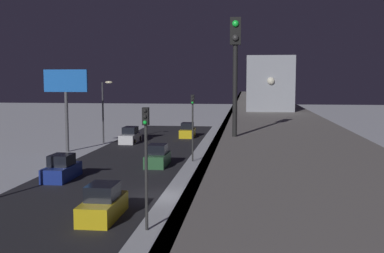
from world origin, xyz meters
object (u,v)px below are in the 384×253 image
traffic_light_near (146,150)px  sedan_white (130,136)px  sedan_blue (62,169)px  sedan_yellow_2 (187,131)px  commercial_billboard (66,89)px  traffic_light_mid (193,118)px  subway_train (259,81)px  sedan_green (158,157)px  rail_signal (235,56)px  sedan_yellow (103,204)px

traffic_light_near → sedan_white: bearing=-74.3°
sedan_white → sedan_blue: same height
sedan_yellow_2 → sedan_white: bearing=-135.4°
commercial_billboard → traffic_light_mid: bearing=162.6°
traffic_light_mid → sedan_yellow_2: bearing=-81.2°
sedan_white → commercial_billboard: commercial_billboard is taller
subway_train → sedan_green: size_ratio=13.77×
sedan_white → sedan_green: size_ratio=1.19×
sedan_white → sedan_yellow_2: same height
subway_train → commercial_billboard: (20.80, 7.62, -0.82)m
rail_signal → traffic_light_mid: size_ratio=0.62×
sedan_yellow_2 → sedan_yellow: bearing=-90.0°
sedan_green → sedan_yellow_2: 21.47m
traffic_light_mid → commercial_billboard: (14.29, -4.49, 2.63)m
rail_signal → commercial_billboard: 37.60m
sedan_yellow_2 → sedan_green: bearing=-90.0°
traffic_light_near → commercial_billboard: size_ratio=0.72×
sedan_yellow → commercial_billboard: (11.39, -23.34, 6.03)m
sedan_yellow → traffic_light_mid: traffic_light_mid is taller
sedan_yellow → traffic_light_near: traffic_light_near is taller
subway_train → sedan_yellow_2: (9.42, -6.72, -6.85)m
sedan_green → sedan_yellow_2: same height
rail_signal → sedan_green: rail_signal is taller
sedan_white → sedan_yellow_2: 8.98m
sedan_blue → traffic_light_near: (-9.30, 11.44, 3.40)m
sedan_yellow_2 → traffic_light_mid: traffic_light_mid is taller
sedan_yellow_2 → traffic_light_near: size_ratio=0.66×
rail_signal → sedan_white: size_ratio=0.83×
rail_signal → traffic_light_near: bearing=-57.2°
sedan_green → sedan_yellow: size_ratio=0.93×
rail_signal → sedan_blue: size_ratio=0.93×
sedan_green → traffic_light_mid: size_ratio=0.63×
subway_train → sedan_yellow: (9.42, 30.97, -6.85)m
sedan_blue → sedan_yellow_2: size_ratio=1.02×
sedan_blue → traffic_light_near: bearing=129.1°
subway_train → sedan_blue: (15.82, 21.31, -6.85)m
sedan_yellow → sedan_yellow_2: (0.00, -37.69, 0.00)m
rail_signal → sedan_yellow_2: bearing=-80.8°
sedan_white → subway_train: bearing=178.5°
sedan_white → traffic_light_mid: 15.98m
rail_signal → sedan_green: 27.53m
rail_signal → sedan_white: (14.00, -40.46, -7.81)m
sedan_green → traffic_light_near: bearing=-80.8°
sedan_white → sedan_yellow: bearing=101.5°
sedan_green → commercial_billboard: bearing=148.0°
sedan_yellow → sedan_white: bearing=101.5°
subway_train → sedan_yellow: subway_train is taller
sedan_white → sedan_green: bearing=112.9°
sedan_blue → commercial_billboard: bearing=-70.0°
sedan_blue → traffic_light_mid: bearing=-135.3°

